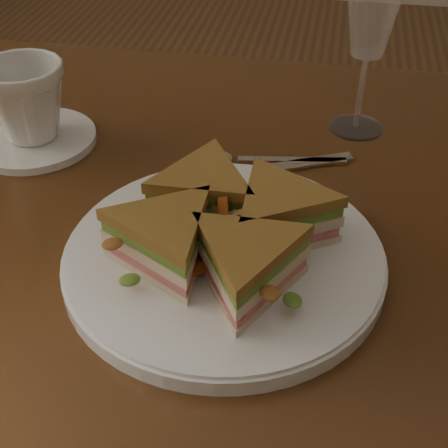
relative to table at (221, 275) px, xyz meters
name	(u,v)px	position (x,y,z in m)	size (l,w,h in m)	color
table	(221,275)	(0.00, 0.00, 0.00)	(1.20, 0.80, 0.75)	#331B0B
plate	(224,258)	(0.02, -0.09, 0.11)	(0.31, 0.31, 0.02)	white
sandwich_wedges	(224,228)	(0.02, -0.09, 0.14)	(0.26, 0.26, 0.06)	beige
crisps_mound	(224,232)	(0.02, -0.09, 0.14)	(0.09, 0.09, 0.05)	#BD5418
spoon	(232,158)	(0.00, 0.10, 0.10)	(0.18, 0.05, 0.01)	silver
knife	(261,171)	(0.03, 0.08, 0.10)	(0.20, 0.10, 0.00)	silver
wine_glass	(372,15)	(0.14, 0.20, 0.25)	(0.07, 0.07, 0.21)	white
saucer	(35,139)	(-0.26, 0.09, 0.10)	(0.15, 0.15, 0.01)	white
coffee_cup	(26,101)	(-0.26, 0.09, 0.16)	(0.10, 0.10, 0.09)	white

